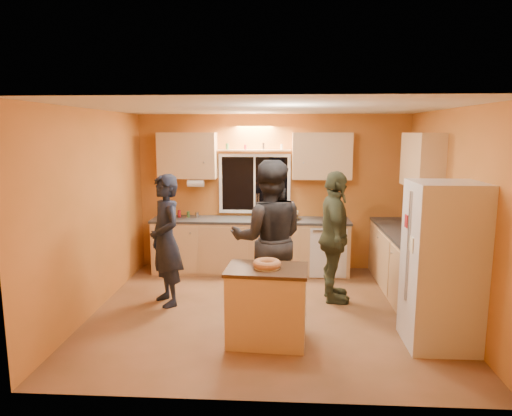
# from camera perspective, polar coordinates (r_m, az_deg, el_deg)

# --- Properties ---
(ground) EXTENTS (4.50, 4.50, 0.00)m
(ground) POSITION_cam_1_polar(r_m,az_deg,el_deg) (6.09, 1.55, -12.83)
(ground) COLOR brown
(ground) RESTS_ON ground
(room_shell) EXTENTS (4.54, 4.04, 2.61)m
(room_shell) POSITION_cam_1_polar(r_m,az_deg,el_deg) (6.08, 2.88, 2.93)
(room_shell) COLOR orange
(room_shell) RESTS_ON ground
(back_counter) EXTENTS (4.23, 0.62, 0.90)m
(back_counter) POSITION_cam_1_polar(r_m,az_deg,el_deg) (7.56, 2.08, -4.74)
(back_counter) COLOR tan
(back_counter) RESTS_ON ground
(right_counter) EXTENTS (0.62, 1.84, 0.90)m
(right_counter) POSITION_cam_1_polar(r_m,az_deg,el_deg) (6.65, 18.90, -7.28)
(right_counter) COLOR tan
(right_counter) RESTS_ON ground
(refrigerator) EXTENTS (0.72, 0.70, 1.80)m
(refrigerator) POSITION_cam_1_polar(r_m,az_deg,el_deg) (5.32, 22.26, -6.64)
(refrigerator) COLOR silver
(refrigerator) RESTS_ON ground
(island) EXTENTS (0.92, 0.66, 0.85)m
(island) POSITION_cam_1_polar(r_m,az_deg,el_deg) (5.13, 1.36, -11.98)
(island) COLOR tan
(island) RESTS_ON ground
(bundt_pastry) EXTENTS (0.31, 0.31, 0.09)m
(bundt_pastry) POSITION_cam_1_polar(r_m,az_deg,el_deg) (4.98, 1.38, -7.00)
(bundt_pastry) COLOR #BE814D
(bundt_pastry) RESTS_ON island
(person_left) EXTENTS (0.71, 0.77, 1.77)m
(person_left) POSITION_cam_1_polar(r_m,az_deg,el_deg) (6.22, -11.21, -3.96)
(person_left) COLOR black
(person_left) RESTS_ON ground
(person_center) EXTENTS (1.01, 0.81, 1.98)m
(person_center) POSITION_cam_1_polar(r_m,az_deg,el_deg) (5.72, 1.57, -3.89)
(person_center) COLOR black
(person_center) RESTS_ON ground
(person_right) EXTENTS (0.44, 1.06, 1.80)m
(person_right) POSITION_cam_1_polar(r_m,az_deg,el_deg) (6.30, 9.77, -3.60)
(person_right) COLOR #3A3D26
(person_right) RESTS_ON ground
(mixing_bowl) EXTENTS (0.49, 0.49, 0.09)m
(mixing_bowl) POSITION_cam_1_polar(r_m,az_deg,el_deg) (7.43, 3.93, -1.11)
(mixing_bowl) COLOR #311D10
(mixing_bowl) RESTS_ON back_counter
(utensil_crock) EXTENTS (0.14, 0.14, 0.17)m
(utensil_crock) POSITION_cam_1_polar(r_m,az_deg,el_deg) (7.46, 0.22, -0.74)
(utensil_crock) COLOR beige
(utensil_crock) RESTS_ON back_counter
(potted_plant) EXTENTS (0.30, 0.27, 0.28)m
(potted_plant) POSITION_cam_1_polar(r_m,az_deg,el_deg) (5.96, 20.44, -3.42)
(potted_plant) COLOR gray
(potted_plant) RESTS_ON right_counter
(red_box) EXTENTS (0.18, 0.15, 0.07)m
(red_box) POSITION_cam_1_polar(r_m,az_deg,el_deg) (6.64, 18.60, -2.97)
(red_box) COLOR maroon
(red_box) RESTS_ON right_counter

